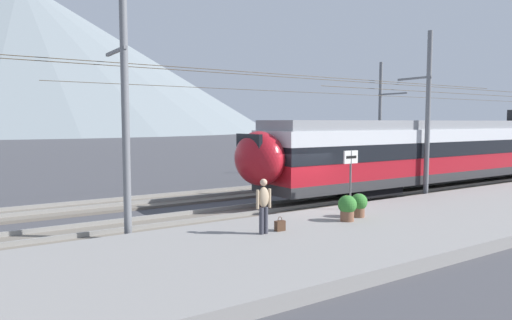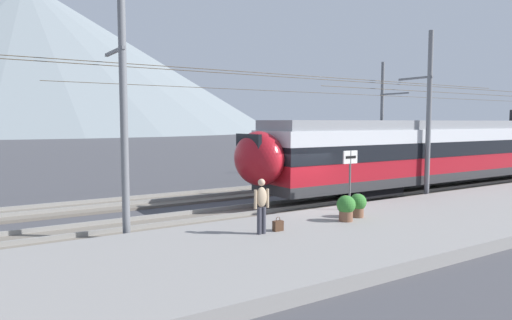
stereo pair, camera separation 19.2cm
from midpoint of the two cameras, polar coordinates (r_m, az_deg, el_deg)
name	(u,v)px [view 1 (the left image)]	position (r m, az deg, el deg)	size (l,w,h in m)	color
ground_plane	(303,214)	(19.15, 5.59, -6.66)	(400.00, 400.00, 0.00)	#424247
platform_slab	(382,229)	(16.16, 14.95, -8.26)	(120.00, 6.55, 0.38)	gray
track_near	(286,208)	(20.07, 3.44, -5.92)	(120.00, 3.00, 0.28)	#6B6359
track_far	(231,193)	(24.02, -3.38, -4.16)	(120.00, 3.00, 0.28)	#6B6359
train_near_platform	(469,148)	(29.80, 24.70, 1.33)	(31.17, 2.93, 4.27)	#2D2D30
train_far_track	(484,142)	(40.52, 26.28, 2.06)	(32.62, 2.87, 4.27)	#2D2D30
catenary_mast_west	(124,105)	(14.91, -16.37, 6.50)	(44.91, 1.98, 8.27)	slate
catenary_mast_mid	(426,113)	(23.76, 20.06, 5.47)	(44.91, 1.98, 8.09)	slate
catenary_mast_far_side	(382,117)	(33.94, 15.14, 5.20)	(44.91, 2.47, 7.98)	slate
platform_sign	(351,166)	(18.11, 11.33, -0.79)	(0.70, 0.08, 2.30)	#59595B
passenger_walking	(264,203)	(13.99, 0.55, -5.37)	(0.53, 0.22, 1.69)	#383842
handbag_beside_passenger	(280,226)	(14.55, 2.60, -8.11)	(0.32, 0.18, 0.45)	#472D1E
potted_plant_platform_edge	(347,206)	(16.17, 10.89, -5.66)	(0.65, 0.65, 0.89)	brown
potted_plant_by_shelter	(359,203)	(16.92, 12.29, -5.27)	(0.60, 0.60, 0.85)	brown
mountain_central_peak	(23,56)	(209.89, -26.93, 11.36)	(197.06, 197.06, 59.61)	slate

